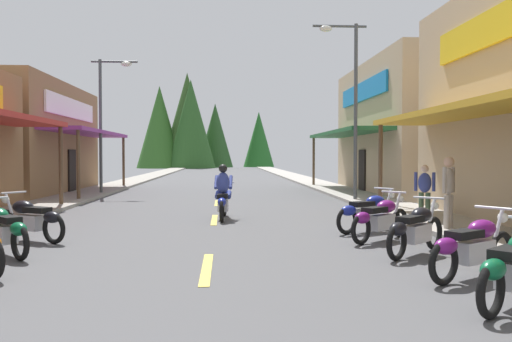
{
  "coord_description": "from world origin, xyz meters",
  "views": [
    {
      "loc": [
        0.29,
        -0.08,
        1.83
      ],
      "look_at": [
        1.51,
        20.45,
        1.21
      ],
      "focal_mm": 37.12,
      "sensor_mm": 36.0,
      "label": 1
    }
  ],
  "objects_px": {
    "motorcycle_parked_left_3": "(3,229)",
    "motorcycle_parked_right_5": "(369,211)",
    "motorcycle_parked_right_4": "(380,218)",
    "motorcycle_parked_left_4": "(30,218)",
    "motorcycle_parked_right_3": "(416,229)",
    "pedestrian_browsing": "(425,189)",
    "pedestrian_waiting": "(449,189)",
    "motorcycle_parked_right_2": "(473,246)",
    "streetlamp_left": "(107,107)",
    "streetlamp_right": "(348,88)",
    "rider_cruising_lead": "(223,196)"
  },
  "relations": [
    {
      "from": "pedestrian_waiting",
      "to": "pedestrian_browsing",
      "type": "bearing_deg",
      "value": -51.61
    },
    {
      "from": "streetlamp_right",
      "to": "motorcycle_parked_right_2",
      "type": "bearing_deg",
      "value": -95.04
    },
    {
      "from": "rider_cruising_lead",
      "to": "motorcycle_parked_right_3",
      "type": "bearing_deg",
      "value": -144.99
    },
    {
      "from": "motorcycle_parked_left_3",
      "to": "pedestrian_waiting",
      "type": "xyz_separation_m",
      "value": [
        9.25,
        2.22,
        0.56
      ]
    },
    {
      "from": "motorcycle_parked_right_4",
      "to": "motorcycle_parked_left_4",
      "type": "height_order",
      "value": "same"
    },
    {
      "from": "streetlamp_left",
      "to": "rider_cruising_lead",
      "type": "xyz_separation_m",
      "value": [
        5.3,
        -9.54,
        -3.38
      ]
    },
    {
      "from": "motorcycle_parked_right_3",
      "to": "pedestrian_waiting",
      "type": "bearing_deg",
      "value": 12.2
    },
    {
      "from": "motorcycle_parked_right_3",
      "to": "rider_cruising_lead",
      "type": "distance_m",
      "value": 6.64
    },
    {
      "from": "streetlamp_left",
      "to": "motorcycle_parked_right_5",
      "type": "height_order",
      "value": "streetlamp_left"
    },
    {
      "from": "motorcycle_parked_right_5",
      "to": "motorcycle_parked_right_3",
      "type": "bearing_deg",
      "value": -120.84
    },
    {
      "from": "motorcycle_parked_right_5",
      "to": "rider_cruising_lead",
      "type": "distance_m",
      "value": 4.39
    },
    {
      "from": "motorcycle_parked_right_3",
      "to": "motorcycle_parked_left_3",
      "type": "height_order",
      "value": "same"
    },
    {
      "from": "motorcycle_parked_right_2",
      "to": "motorcycle_parked_right_4",
      "type": "xyz_separation_m",
      "value": [
        -0.35,
        3.46,
        0.0
      ]
    },
    {
      "from": "motorcycle_parked_left_3",
      "to": "rider_cruising_lead",
      "type": "height_order",
      "value": "rider_cruising_lead"
    },
    {
      "from": "motorcycle_parked_right_4",
      "to": "motorcycle_parked_left_4",
      "type": "xyz_separation_m",
      "value": [
        -7.42,
        0.39,
        0.0
      ]
    },
    {
      "from": "motorcycle_parked_right_5",
      "to": "streetlamp_right",
      "type": "bearing_deg",
      "value": 48.24
    },
    {
      "from": "motorcycle_parked_right_4",
      "to": "rider_cruising_lead",
      "type": "xyz_separation_m",
      "value": [
        -3.35,
        4.0,
        0.17
      ]
    },
    {
      "from": "motorcycle_parked_left_4",
      "to": "streetlamp_left",
      "type": "bearing_deg",
      "value": -52.04
    },
    {
      "from": "pedestrian_waiting",
      "to": "motorcycle_parked_right_4",
      "type": "bearing_deg",
      "value": 74.49
    },
    {
      "from": "motorcycle_parked_right_3",
      "to": "motorcycle_parked_right_4",
      "type": "distance_m",
      "value": 1.63
    },
    {
      "from": "motorcycle_parked_right_5",
      "to": "motorcycle_parked_left_3",
      "type": "xyz_separation_m",
      "value": [
        -7.44,
        -2.52,
        0.0
      ]
    },
    {
      "from": "motorcycle_parked_right_5",
      "to": "motorcycle_parked_left_4",
      "type": "distance_m",
      "value": 7.58
    },
    {
      "from": "motorcycle_parked_left_3",
      "to": "pedestrian_waiting",
      "type": "height_order",
      "value": "pedestrian_waiting"
    },
    {
      "from": "pedestrian_waiting",
      "to": "motorcycle_parked_left_4",
      "type": "bearing_deg",
      "value": 50.51
    },
    {
      "from": "motorcycle_parked_right_2",
      "to": "pedestrian_browsing",
      "type": "xyz_separation_m",
      "value": [
        1.91,
        6.86,
        0.41
      ]
    },
    {
      "from": "streetlamp_right",
      "to": "motorcycle_parked_right_3",
      "type": "xyz_separation_m",
      "value": [
        -1.31,
        -10.85,
        -3.93
      ]
    },
    {
      "from": "motorcycle_parked_right_4",
      "to": "pedestrian_browsing",
      "type": "relative_size",
      "value": 1.07
    },
    {
      "from": "pedestrian_waiting",
      "to": "motorcycle_parked_right_2",
      "type": "bearing_deg",
      "value": 117.43
    },
    {
      "from": "streetlamp_right",
      "to": "pedestrian_browsing",
      "type": "bearing_deg",
      "value": -82.24
    },
    {
      "from": "motorcycle_parked_right_3",
      "to": "pedestrian_waiting",
      "type": "distance_m",
      "value": 3.21
    },
    {
      "from": "motorcycle_parked_left_4",
      "to": "pedestrian_browsing",
      "type": "xyz_separation_m",
      "value": [
        9.69,
        3.01,
        0.41
      ]
    },
    {
      "from": "pedestrian_browsing",
      "to": "pedestrian_waiting",
      "type": "distance_m",
      "value": 2.42
    },
    {
      "from": "motorcycle_parked_right_4",
      "to": "rider_cruising_lead",
      "type": "height_order",
      "value": "rider_cruising_lead"
    },
    {
      "from": "streetlamp_left",
      "to": "motorcycle_parked_right_2",
      "type": "relative_size",
      "value": 3.33
    },
    {
      "from": "motorcycle_parked_left_4",
      "to": "rider_cruising_lead",
      "type": "height_order",
      "value": "rider_cruising_lead"
    },
    {
      "from": "motorcycle_parked_right_3",
      "to": "pedestrian_browsing",
      "type": "xyz_separation_m",
      "value": [
        2.1,
        5.02,
        0.41
      ]
    },
    {
      "from": "motorcycle_parked_left_3",
      "to": "pedestrian_waiting",
      "type": "bearing_deg",
      "value": -119.64
    },
    {
      "from": "motorcycle_parked_left_4",
      "to": "motorcycle_parked_right_5",
      "type": "bearing_deg",
      "value": -140.41
    },
    {
      "from": "streetlamp_right",
      "to": "motorcycle_parked_right_4",
      "type": "relative_size",
      "value": 4.11
    },
    {
      "from": "motorcycle_parked_left_3",
      "to": "motorcycle_parked_left_4",
      "type": "distance_m",
      "value": 1.6
    },
    {
      "from": "motorcycle_parked_left_3",
      "to": "motorcycle_parked_right_5",
      "type": "bearing_deg",
      "value": -114.4
    },
    {
      "from": "motorcycle_parked_right_4",
      "to": "motorcycle_parked_right_5",
      "type": "distance_m",
      "value": 1.32
    },
    {
      "from": "motorcycle_parked_right_3",
      "to": "pedestrian_waiting",
      "type": "xyz_separation_m",
      "value": [
        1.75,
        2.63,
        0.56
      ]
    },
    {
      "from": "motorcycle_parked_right_2",
      "to": "pedestrian_waiting",
      "type": "bearing_deg",
      "value": 38.19
    },
    {
      "from": "motorcycle_parked_right_4",
      "to": "pedestrian_waiting",
      "type": "distance_m",
      "value": 2.24
    },
    {
      "from": "pedestrian_browsing",
      "to": "pedestrian_waiting",
      "type": "height_order",
      "value": "pedestrian_waiting"
    },
    {
      "from": "streetlamp_left",
      "to": "motorcycle_parked_right_4",
      "type": "relative_size",
      "value": 3.7
    },
    {
      "from": "streetlamp_right",
      "to": "motorcycle_parked_right_3",
      "type": "bearing_deg",
      "value": -96.86
    },
    {
      "from": "streetlamp_left",
      "to": "motorcycle_parked_right_2",
      "type": "distance_m",
      "value": 19.57
    },
    {
      "from": "motorcycle_parked_left_4",
      "to": "rider_cruising_lead",
      "type": "distance_m",
      "value": 5.44
    }
  ]
}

